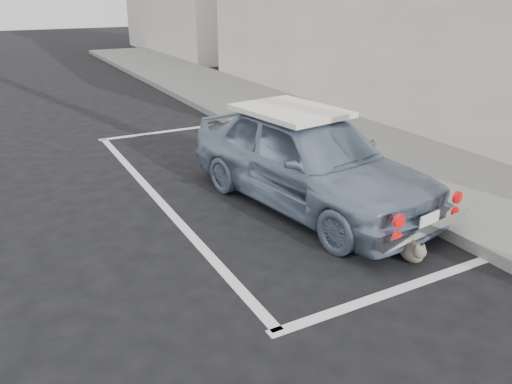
% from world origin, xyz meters
% --- Properties ---
extents(ground, '(80.00, 80.00, 0.00)m').
position_xyz_m(ground, '(0.00, 0.00, 0.00)').
color(ground, black).
rests_on(ground, ground).
extents(sidewalk, '(2.80, 40.00, 0.15)m').
position_xyz_m(sidewalk, '(3.20, 2.00, 0.07)').
color(sidewalk, slate).
rests_on(sidewalk, ground).
extents(pline_rear, '(3.00, 0.12, 0.01)m').
position_xyz_m(pline_rear, '(0.50, -0.50, 0.00)').
color(pline_rear, silver).
rests_on(pline_rear, ground).
extents(pline_front, '(3.00, 0.12, 0.01)m').
position_xyz_m(pline_front, '(0.50, 6.50, 0.00)').
color(pline_front, silver).
rests_on(pline_front, ground).
extents(pline_side, '(0.12, 7.00, 0.01)m').
position_xyz_m(pline_side, '(-0.90, 3.00, 0.00)').
color(pline_side, silver).
rests_on(pline_side, ground).
extents(retro_coupe, '(2.18, 4.17, 1.35)m').
position_xyz_m(retro_coupe, '(0.92, 1.80, 0.68)').
color(retro_coupe, gray).
rests_on(retro_coupe, ground).
extents(cat, '(0.33, 0.53, 0.29)m').
position_xyz_m(cat, '(1.06, -0.12, 0.13)').
color(cat, brown).
rests_on(cat, ground).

